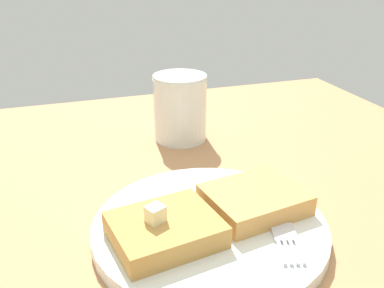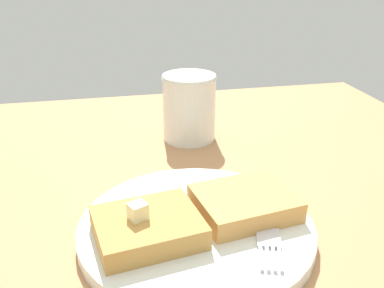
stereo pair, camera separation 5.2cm
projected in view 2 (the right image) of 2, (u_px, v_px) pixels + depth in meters
table_surface at (149, 257)px, 41.29cm from camera, size 96.80×96.80×1.84cm
plate at (196, 228)px, 42.68cm from camera, size 23.37×23.37×1.44cm
toast_slice_left at (144, 225)px, 40.24cm from camera, size 10.73×9.40×2.18cm
toast_slice_middle at (244, 203)px, 43.72cm from camera, size 10.73×9.40×2.18cm
butter_pat_primary at (137, 209)px, 39.27cm from camera, size 2.04×1.97×1.59cm
fork at (267, 224)px, 41.98cm from camera, size 6.14×15.70×0.36cm
syrup_jar at (189, 111)px, 63.55cm from camera, size 8.01×8.01×9.86cm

